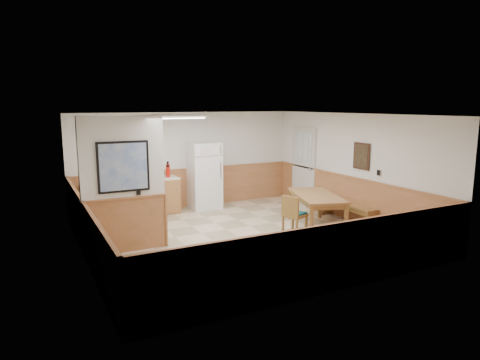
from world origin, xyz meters
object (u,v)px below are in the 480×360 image
soap_bottle (105,177)px  refrigerator (204,176)px  dining_bench (348,207)px  fire_extinguisher (168,170)px  dining_table (316,199)px  dining_chair (293,212)px

soap_bottle → refrigerator: bearing=-1.8°
dining_bench → fire_extinguisher: fire_extinguisher is taller
dining_table → dining_chair: dining_chair is taller
refrigerator → fire_extinguisher: size_ratio=4.34×
dining_table → dining_bench: bearing=21.7°
dining_bench → soap_bottle: 5.74m
dining_bench → soap_bottle: size_ratio=8.04×
fire_extinguisher → soap_bottle: 1.52m
dining_chair → fire_extinguisher: bearing=98.1°
refrigerator → dining_chair: refrigerator is taller
dining_chair → refrigerator: bearing=82.5°
dining_table → soap_bottle: bearing=162.3°
dining_bench → fire_extinguisher: bearing=140.8°
dining_table → dining_bench: dining_table is taller
dining_chair → fire_extinguisher: size_ratio=2.14×
refrigerator → soap_bottle: (-2.49, 0.08, 0.14)m
refrigerator → dining_bench: 3.73m
fire_extinguisher → soap_bottle: size_ratio=1.94×
dining_table → soap_bottle: (-3.98, 2.89, 0.35)m
refrigerator → fire_extinguisher: bearing=-179.8°
dining_table → dining_bench: 1.02m
refrigerator → soap_bottle: refrigerator is taller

